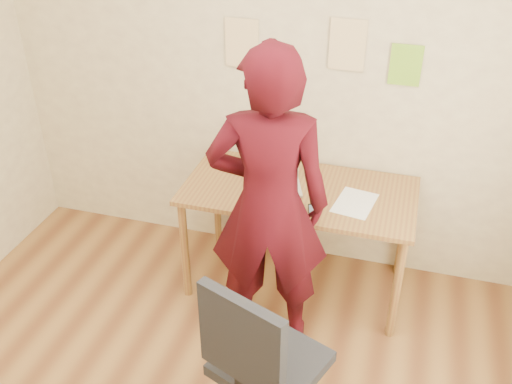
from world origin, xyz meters
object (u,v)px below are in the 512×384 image
(phone, at_px, (313,210))
(office_chair, at_px, (262,377))
(laptop, at_px, (274,177))
(person, at_px, (269,206))
(desk, at_px, (299,201))

(phone, bearing_deg, office_chair, -105.25)
(laptop, relative_size, person, 0.22)
(laptop, distance_m, person, 0.49)
(desk, xyz_separation_m, laptop, (-0.16, 0.01, 0.14))
(office_chair, relative_size, person, 0.56)
(desk, relative_size, office_chair, 1.39)
(phone, bearing_deg, desk, 108.10)
(office_chair, bearing_deg, phone, 109.52)
(phone, distance_m, office_chair, 1.02)
(person, bearing_deg, laptop, -90.12)
(laptop, relative_size, phone, 3.11)
(desk, xyz_separation_m, person, (-0.07, -0.46, 0.24))
(laptop, bearing_deg, desk, -22.16)
(laptop, relative_size, office_chair, 0.39)
(phone, xyz_separation_m, person, (-0.20, -0.25, 0.15))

